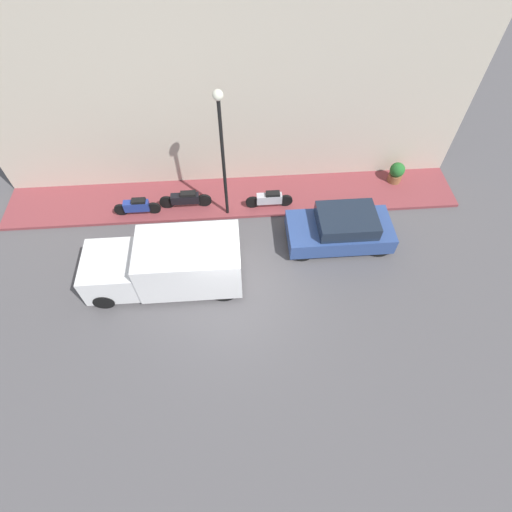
{
  "coord_description": "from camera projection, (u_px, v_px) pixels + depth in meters",
  "views": [
    {
      "loc": [
        -7.07,
        -0.12,
        11.89
      ],
      "look_at": [
        1.27,
        -0.71,
        0.6
      ],
      "focal_mm": 28.0,
      "sensor_mm": 36.0,
      "label": 1
    }
  ],
  "objects": [
    {
      "name": "ground_plane",
      "position": [
        238.0,
        297.0,
        13.74
      ],
      "size": [
        60.0,
        60.0,
        0.0
      ],
      "primitive_type": "plane",
      "color": "#514F51"
    },
    {
      "name": "sidewalk",
      "position": [
        233.0,
        198.0,
        16.51
      ],
      "size": [
        2.25,
        18.28,
        0.13
      ],
      "color": "brown",
      "rests_on": "ground_plane"
    },
    {
      "name": "building_facade",
      "position": [
        227.0,
        94.0,
        14.15
      ],
      "size": [
        0.3,
        18.28,
        7.89
      ],
      "color": "beige",
      "rests_on": "ground_plane"
    },
    {
      "name": "parked_car",
      "position": [
        341.0,
        229.0,
        14.7
      ],
      "size": [
        1.83,
        3.84,
        1.39
      ],
      "color": "#2D4784",
      "rests_on": "ground_plane"
    },
    {
      "name": "delivery_van",
      "position": [
        166.0,
        265.0,
        13.34
      ],
      "size": [
        1.99,
        5.2,
        1.95
      ],
      "color": "white",
      "rests_on": "ground_plane"
    },
    {
      "name": "motorcycle_blue",
      "position": [
        137.0,
        206.0,
        15.56
      ],
      "size": [
        0.3,
        1.81,
        0.76
      ],
      "color": "navy",
      "rests_on": "sidewalk"
    },
    {
      "name": "scooter_silver",
      "position": [
        270.0,
        199.0,
        15.81
      ],
      "size": [
        0.3,
        1.87,
        0.74
      ],
      "color": "#B7B7BF",
      "rests_on": "sidewalk"
    },
    {
      "name": "motorcycle_black",
      "position": [
        186.0,
        199.0,
        15.79
      ],
      "size": [
        0.3,
        2.06,
        0.76
      ],
      "color": "black",
      "rests_on": "sidewalk"
    },
    {
      "name": "streetlamp",
      "position": [
        222.0,
        141.0,
        13.18
      ],
      "size": [
        0.34,
        0.34,
        5.26
      ],
      "color": "black",
      "rests_on": "sidewalk"
    },
    {
      "name": "potted_plant",
      "position": [
        397.0,
        172.0,
        16.65
      ],
      "size": [
        0.61,
        0.61,
        0.9
      ],
      "color": "brown",
      "rests_on": "sidewalk"
    }
  ]
}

